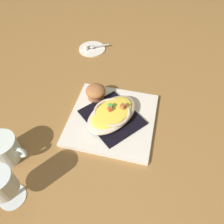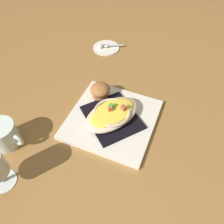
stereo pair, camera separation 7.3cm
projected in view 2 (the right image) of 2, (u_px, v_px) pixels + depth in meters
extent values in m
plane|color=olive|center=(112.00, 120.00, 0.77)|extent=(2.60, 2.60, 0.00)
cube|color=white|center=(112.00, 119.00, 0.76)|extent=(0.31, 0.31, 0.01)
cube|color=black|center=(112.00, 117.00, 0.76)|extent=(0.24, 0.24, 0.01)
ellipsoid|color=beige|center=(112.00, 114.00, 0.74)|extent=(0.21, 0.23, 0.03)
torus|color=beige|center=(112.00, 112.00, 0.74)|extent=(0.17, 0.17, 0.01)
ellipsoid|color=yellow|center=(112.00, 112.00, 0.74)|extent=(0.17, 0.19, 0.01)
cube|color=#C8472D|center=(110.00, 109.00, 0.73)|extent=(0.02, 0.02, 0.01)
cube|color=#B55435|center=(123.00, 107.00, 0.73)|extent=(0.02, 0.02, 0.01)
cube|color=#D33F2C|center=(110.00, 106.00, 0.74)|extent=(0.01, 0.01, 0.01)
cube|color=green|center=(111.00, 106.00, 0.73)|extent=(0.02, 0.02, 0.01)
cube|color=#D24930|center=(110.00, 109.00, 0.73)|extent=(0.02, 0.02, 0.01)
cylinder|color=#9D5F3B|center=(100.00, 94.00, 0.81)|extent=(0.06, 0.06, 0.02)
ellipsoid|color=#A06136|center=(100.00, 89.00, 0.80)|extent=(0.07, 0.07, 0.04)
ellipsoid|color=#4C0F23|center=(100.00, 88.00, 0.79)|extent=(0.03, 0.03, 0.01)
cylinder|color=white|center=(3.00, 135.00, 0.68)|extent=(0.09, 0.09, 0.08)
torus|color=white|center=(17.00, 140.00, 0.67)|extent=(0.05, 0.02, 0.05)
cylinder|color=#4C2D14|center=(5.00, 138.00, 0.69)|extent=(0.08, 0.08, 0.04)
cylinder|color=white|center=(4.00, 181.00, 0.63)|extent=(0.07, 0.07, 0.00)
cylinder|color=white|center=(0.00, 176.00, 0.61)|extent=(0.01, 0.01, 0.05)
cylinder|color=silver|center=(106.00, 47.00, 1.03)|extent=(0.12, 0.12, 0.01)
ellipsoid|color=silver|center=(106.00, 46.00, 1.02)|extent=(0.03, 0.03, 0.01)
cube|color=silver|center=(116.00, 45.00, 1.03)|extent=(0.06, 0.03, 0.00)
cylinder|color=white|center=(100.00, 45.00, 1.02)|extent=(0.02, 0.02, 0.02)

